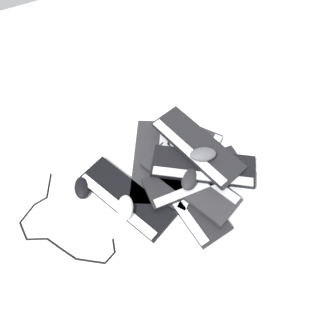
{
  "coord_description": "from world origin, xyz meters",
  "views": [
    {
      "loc": [
        -0.56,
        0.32,
        1.18
      ],
      "look_at": [
        0.01,
        0.02,
        0.06
      ],
      "focal_mm": 32.0,
      "sensor_mm": 36.0,
      "label": 1
    }
  ],
  "objects_px": {
    "keyboard_5": "(203,167)",
    "keyboard_3": "(190,167)",
    "keyboard_6": "(197,146)",
    "mouse_1": "(82,187)",
    "mouse_4": "(203,154)",
    "mouse_0": "(125,208)",
    "keyboard_1": "(126,197)",
    "keyboard_7": "(190,182)",
    "mouse_2": "(261,164)",
    "keyboard_4": "(195,177)",
    "mouse_3": "(190,179)",
    "keyboard_2": "(186,197)",
    "keyboard_0": "(151,160)"
  },
  "relations": [
    {
      "from": "keyboard_5",
      "to": "keyboard_3",
      "type": "bearing_deg",
      "value": 27.45
    },
    {
      "from": "keyboard_6",
      "to": "mouse_1",
      "type": "distance_m",
      "value": 0.53
    },
    {
      "from": "mouse_1",
      "to": "mouse_4",
      "type": "distance_m",
      "value": 0.54
    },
    {
      "from": "keyboard_6",
      "to": "mouse_0",
      "type": "relative_size",
      "value": 4.21
    },
    {
      "from": "mouse_4",
      "to": "mouse_0",
      "type": "bearing_deg",
      "value": -154.5
    },
    {
      "from": "mouse_1",
      "to": "mouse_4",
      "type": "xyz_separation_m",
      "value": [
        -0.16,
        -0.5,
        0.12
      ]
    },
    {
      "from": "keyboard_1",
      "to": "keyboard_5",
      "type": "height_order",
      "value": "keyboard_5"
    },
    {
      "from": "keyboard_7",
      "to": "mouse_2",
      "type": "height_order",
      "value": "keyboard_7"
    },
    {
      "from": "keyboard_4",
      "to": "mouse_3",
      "type": "relative_size",
      "value": 4.09
    },
    {
      "from": "keyboard_7",
      "to": "mouse_0",
      "type": "distance_m",
      "value": 0.29
    },
    {
      "from": "keyboard_2",
      "to": "mouse_1",
      "type": "height_order",
      "value": "mouse_1"
    },
    {
      "from": "keyboard_0",
      "to": "keyboard_6",
      "type": "xyz_separation_m",
      "value": [
        -0.08,
        -0.19,
        0.09
      ]
    },
    {
      "from": "keyboard_2",
      "to": "keyboard_5",
      "type": "relative_size",
      "value": 1.01
    },
    {
      "from": "keyboard_2",
      "to": "keyboard_4",
      "type": "distance_m",
      "value": 0.09
    },
    {
      "from": "keyboard_2",
      "to": "mouse_3",
      "type": "relative_size",
      "value": 4.11
    },
    {
      "from": "mouse_0",
      "to": "keyboard_4",
      "type": "bearing_deg",
      "value": -66.05
    },
    {
      "from": "keyboard_2",
      "to": "keyboard_7",
      "type": "height_order",
      "value": "keyboard_7"
    },
    {
      "from": "keyboard_1",
      "to": "mouse_1",
      "type": "relative_size",
      "value": 4.22
    },
    {
      "from": "keyboard_2",
      "to": "keyboard_4",
      "type": "xyz_separation_m",
      "value": [
        0.05,
        -0.07,
        0.03
      ]
    },
    {
      "from": "keyboard_3",
      "to": "mouse_3",
      "type": "xyz_separation_m",
      "value": [
        -0.08,
        0.05,
        0.07
      ]
    },
    {
      "from": "keyboard_2",
      "to": "keyboard_5",
      "type": "bearing_deg",
      "value": -60.57
    },
    {
      "from": "keyboard_1",
      "to": "keyboard_7",
      "type": "relative_size",
      "value": 1.0
    },
    {
      "from": "keyboard_7",
      "to": "mouse_1",
      "type": "bearing_deg",
      "value": 64.36
    },
    {
      "from": "mouse_0",
      "to": "keyboard_6",
      "type": "bearing_deg",
      "value": -50.57
    },
    {
      "from": "mouse_3",
      "to": "mouse_0",
      "type": "bearing_deg",
      "value": -47.85
    },
    {
      "from": "keyboard_0",
      "to": "mouse_1",
      "type": "height_order",
      "value": "mouse_1"
    },
    {
      "from": "mouse_3",
      "to": "mouse_4",
      "type": "relative_size",
      "value": 1.0
    },
    {
      "from": "keyboard_2",
      "to": "mouse_0",
      "type": "bearing_deg",
      "value": 76.7
    },
    {
      "from": "keyboard_0",
      "to": "keyboard_7",
      "type": "height_order",
      "value": "keyboard_7"
    },
    {
      "from": "mouse_3",
      "to": "mouse_4",
      "type": "distance_m",
      "value": 0.12
    },
    {
      "from": "keyboard_0",
      "to": "mouse_2",
      "type": "bearing_deg",
      "value": -120.44
    },
    {
      "from": "keyboard_0",
      "to": "mouse_1",
      "type": "distance_m",
      "value": 0.33
    },
    {
      "from": "keyboard_0",
      "to": "mouse_0",
      "type": "xyz_separation_m",
      "value": [
        -0.17,
        0.2,
        0.04
      ]
    },
    {
      "from": "keyboard_1",
      "to": "mouse_4",
      "type": "relative_size",
      "value": 4.22
    },
    {
      "from": "keyboard_2",
      "to": "keyboard_7",
      "type": "bearing_deg",
      "value": -43.21
    },
    {
      "from": "mouse_0",
      "to": "mouse_1",
      "type": "height_order",
      "value": "mouse_0"
    },
    {
      "from": "keyboard_3",
      "to": "mouse_1",
      "type": "height_order",
      "value": "mouse_1"
    },
    {
      "from": "keyboard_3",
      "to": "keyboard_6",
      "type": "bearing_deg",
      "value": -52.4
    },
    {
      "from": "mouse_2",
      "to": "mouse_1",
      "type": "bearing_deg",
      "value": 145.58
    },
    {
      "from": "mouse_0",
      "to": "mouse_3",
      "type": "distance_m",
      "value": 0.29
    },
    {
      "from": "keyboard_2",
      "to": "keyboard_4",
      "type": "bearing_deg",
      "value": -54.26
    },
    {
      "from": "keyboard_0",
      "to": "keyboard_4",
      "type": "distance_m",
      "value": 0.22
    },
    {
      "from": "keyboard_3",
      "to": "keyboard_5",
      "type": "bearing_deg",
      "value": -152.55
    },
    {
      "from": "keyboard_7",
      "to": "mouse_0",
      "type": "xyz_separation_m",
      "value": [
        0.02,
        0.29,
        0.01
      ]
    },
    {
      "from": "keyboard_7",
      "to": "mouse_3",
      "type": "relative_size",
      "value": 4.22
    },
    {
      "from": "keyboard_1",
      "to": "mouse_2",
      "type": "xyz_separation_m",
      "value": [
        -0.14,
        -0.61,
        0.01
      ]
    },
    {
      "from": "keyboard_4",
      "to": "keyboard_5",
      "type": "relative_size",
      "value": 1.01
    },
    {
      "from": "keyboard_0",
      "to": "keyboard_7",
      "type": "xyz_separation_m",
      "value": [
        -0.19,
        -0.09,
        0.03
      ]
    },
    {
      "from": "keyboard_5",
      "to": "mouse_1",
      "type": "xyz_separation_m",
      "value": [
        0.18,
        0.5,
        -0.05
      ]
    },
    {
      "from": "mouse_0",
      "to": "keyboard_2",
      "type": "bearing_deg",
      "value": -78.04
    }
  ]
}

